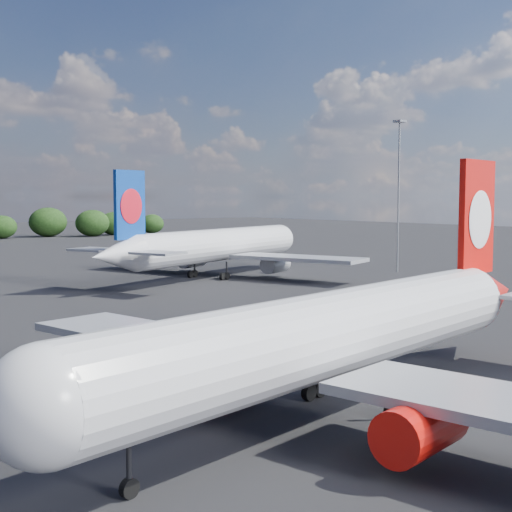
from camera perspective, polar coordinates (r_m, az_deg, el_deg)
qantas_airliner at (r=41.32m, az=7.24°, el=-6.09°), size 46.09×44.02×15.08m
china_southern_airliner at (r=107.94m, az=-3.59°, el=0.75°), size 46.94×45.10×15.75m
floodlight_mast_near at (r=118.90m, az=11.36°, el=6.30°), size 1.60×1.60×24.68m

